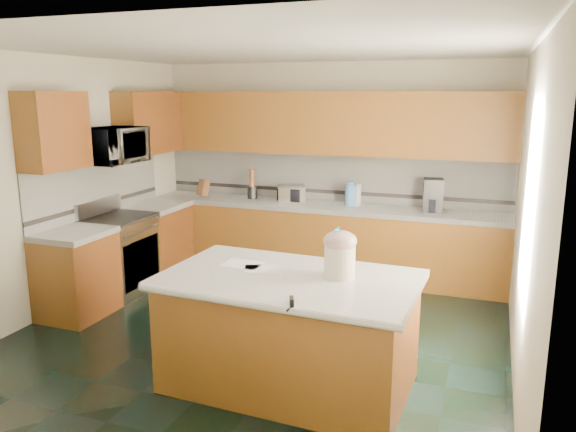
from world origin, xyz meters
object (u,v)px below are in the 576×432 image
at_px(island_base, 289,335).
at_px(toaster_oven, 291,194).
at_px(coffee_maker, 433,195).
at_px(knife_block, 203,187).
at_px(soap_bottle_island, 337,252).
at_px(treat_jar, 340,262).
at_px(island_top, 289,280).

relative_size(island_base, toaster_oven, 5.33).
distance_m(toaster_oven, coffee_maker, 1.80).
relative_size(knife_block, toaster_oven, 0.63).
bearing_deg(knife_block, soap_bottle_island, -24.23).
bearing_deg(treat_jar, soap_bottle_island, 161.72).
distance_m(island_top, toaster_oven, 3.06).
bearing_deg(knife_block, treat_jar, -24.08).
height_order(island_top, coffee_maker, coffee_maker).
bearing_deg(island_base, island_top, 0.00).
distance_m(island_base, treat_jar, 0.73).
bearing_deg(island_base, treat_jar, 18.61).
xyz_separation_m(treat_jar, knife_block, (-2.70, 2.77, -0.01)).
distance_m(island_base, island_top, 0.46).
bearing_deg(soap_bottle_island, knife_block, 137.97).
height_order(island_base, treat_jar, treat_jar).
xyz_separation_m(island_top, knife_block, (-2.32, 2.88, 0.14)).
distance_m(knife_block, coffee_maker, 3.10).
height_order(island_top, knife_block, knife_block).
height_order(island_top, soap_bottle_island, soap_bottle_island).
relative_size(island_base, knife_block, 8.42).
height_order(soap_bottle_island, coffee_maker, coffee_maker).
bearing_deg(coffee_maker, treat_jar, -106.19).
bearing_deg(island_top, coffee_maker, 77.34).
relative_size(island_top, toaster_oven, 5.62).
xyz_separation_m(island_top, soap_bottle_island, (0.35, 0.12, 0.22)).
distance_m(treat_jar, soap_bottle_island, 0.07).
relative_size(toaster_oven, coffee_maker, 0.90).
height_order(treat_jar, soap_bottle_island, soap_bottle_island).
bearing_deg(soap_bottle_island, treat_jar, -19.87).
relative_size(treat_jar, coffee_maker, 0.64).
bearing_deg(island_base, knife_block, 131.02).
relative_size(treat_jar, toaster_oven, 0.71).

